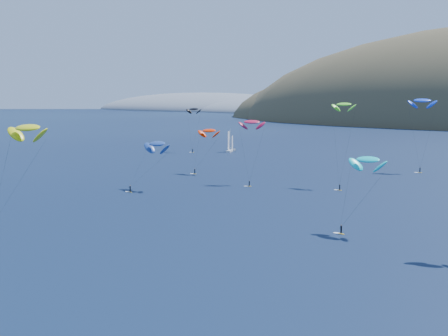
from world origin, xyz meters
TOP-DOWN VIEW (x-y plane):
  - ground at (0.00, 0.00)m, footprint 2800.00×2800.00m
  - headland at (-445.26, 750.08)m, footprint 460.00×250.00m
  - sailboat at (-82.43, 196.72)m, footprint 9.51×8.38m
  - kitesurfer_1 at (-47.45, 125.98)m, footprint 8.50×7.64m
  - kitesurfer_2 at (-28.04, 28.38)m, footprint 10.28×9.40m
  - kitesurfer_3 at (4.22, 123.88)m, footprint 7.70×12.17m
  - kitesurfer_4 at (15.37, 172.40)m, footprint 10.46×9.22m
  - kitesurfer_5 at (32.93, 64.93)m, footprint 8.91×7.79m
  - kitesurfer_9 at (-22.47, 113.20)m, footprint 8.70×11.29m
  - kitesurfer_10 at (-40.43, 87.24)m, footprint 10.65×13.05m
  - kitesurfer_12 at (-98.05, 188.67)m, footprint 7.95×7.16m

SIDE VIEW (x-z plane):
  - headland at x=-445.26m, z-range -33.36..26.64m
  - ground at x=0.00m, z-range 0.00..0.00m
  - sailboat at x=-82.43m, z-range -4.74..6.62m
  - kitesurfer_10 at x=-40.43m, z-range 5.45..21.96m
  - kitesurfer_1 at x=-47.45m, z-range 6.47..24.09m
  - kitesurfer_5 at x=32.93m, z-range 6.49..24.17m
  - kitesurfer_9 at x=-22.47m, z-range 8.67..30.55m
  - kitesurfer_12 at x=-98.05m, z-range 9.20..31.96m
  - kitesurfer_2 at x=-28.04m, z-range 9.53..34.16m
  - kitesurfer_3 at x=4.22m, z-range 11.57..38.97m
  - kitesurfer_4 at x=15.37m, z-range 11.61..40.28m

